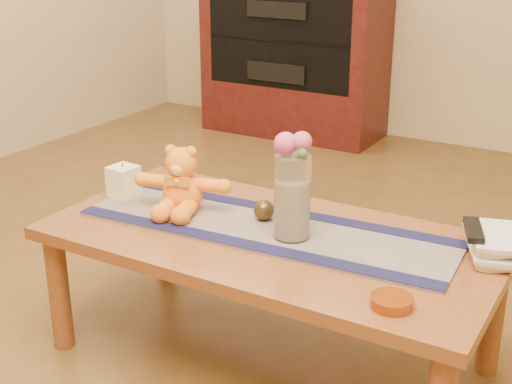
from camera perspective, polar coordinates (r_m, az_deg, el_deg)
The scene contains 30 objects.
floor at distance 2.38m, azimuth 1.07°, elevation -13.37°, with size 5.50×5.50×0.00m, color #553A18.
coffee_table_top at distance 2.17m, azimuth 1.14°, elevation -3.94°, with size 1.40×0.70×0.04m, color brown.
table_leg_fl at distance 2.43m, azimuth -15.81°, elevation -7.89°, with size 0.07×0.07×0.41m, color brown.
table_leg_bl at distance 2.81m, azimuth -7.42°, elevation -3.18°, with size 0.07×0.07×0.41m, color brown.
table_leg_br at distance 2.33m, azimuth 18.81°, elevation -9.51°, with size 0.07×0.07×0.41m, color brown.
persian_runner at distance 2.20m, azimuth 0.78°, elevation -2.93°, with size 1.20×0.35×0.01m, color #1D1742.
runner_border_near at distance 2.08m, azimuth -0.99°, elevation -4.23°, with size 1.20×0.06×0.00m, color #121338.
runner_border_far at distance 2.32m, azimuth 2.36°, elevation -1.53°, with size 1.20×0.06×0.00m, color #121338.
teddy_bear at distance 2.31m, azimuth -6.04°, elevation 1.03°, with size 0.31×0.25×0.21m, color orange, non-canonical shape.
pillar_candle at distance 2.48m, azimuth -10.78°, elevation 0.89°, with size 0.09×0.09×0.11m, color #FFF5BB.
candle_wick at distance 2.46m, azimuth -10.88°, elevation 2.19°, with size 0.00×0.00×0.01m, color black.
glass_vase at distance 2.08m, azimuth 2.99°, elevation -0.41°, with size 0.11×0.11×0.26m, color silver.
potpourri_fill at distance 2.09m, azimuth 2.97°, elevation -1.41°, with size 0.09×0.09×0.18m, color beige.
rose_left at distance 2.03m, azimuth 2.44°, elevation 3.96°, with size 0.07×0.07×0.07m, color #C04379.
rose_right at distance 2.02m, azimuth 3.78°, elevation 4.15°, with size 0.06×0.06×0.06m, color #C04379.
blue_flower_back at distance 2.05m, azimuth 3.77°, elevation 3.96°, with size 0.04×0.04×0.04m, color #475C9B.
blue_flower_side at distance 2.06m, azimuth 2.58°, elevation 3.81°, with size 0.04×0.04×0.04m, color #475C9B.
leaf_sprig at distance 2.00m, azimuth 3.82°, elevation 3.17°, with size 0.03×0.03×0.03m, color #33662D.
bronze_ball at distance 2.23m, azimuth 0.65°, elevation -1.50°, with size 0.07×0.07×0.07m, color #433416.
book_bottom at distance 2.12m, azimuth 17.12°, elevation -4.71°, with size 0.17×0.22×0.02m, color #F5E4BD.
book_lower at distance 2.11m, azimuth 17.32°, elevation -4.30°, with size 0.16×0.22×0.02m, color #F5E4BD.
book_upper at distance 2.10m, azimuth 17.06°, elevation -3.74°, with size 0.17×0.22×0.02m, color #F5E4BD.
book_top at distance 2.09m, azimuth 17.39°, elevation -3.33°, with size 0.16×0.22×0.02m, color #F5E4BD.
tv_remote at distance 2.08m, azimuth 17.36°, elevation -2.97°, with size 0.04×0.16×0.02m, color black.
amber_dish at distance 1.79m, azimuth 11.04°, elevation -8.81°, with size 0.11×0.11×0.03m, color #BF5914.
media_cabinet at distance 4.79m, azimuth 3.17°, elevation 11.27°, with size 1.20×0.50×1.10m, color black.
cabinet_cavity at distance 4.57m, azimuth 1.82°, elevation 12.23°, with size 1.02×0.03×0.61m, color black.
cabinet_shelf at distance 4.64m, azimuth 2.33°, elevation 12.36°, with size 1.02×0.20×0.03m, color black.
stereo_upper at distance 4.64m, azimuth 2.49°, elevation 14.81°, with size 0.42×0.28×0.10m, color black.
stereo_lower at distance 4.69m, azimuth 2.41°, elevation 10.00°, with size 0.42×0.28×0.12m, color black.
Camera 1 is at (0.96, -1.73, 1.34)m, focal length 48.90 mm.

